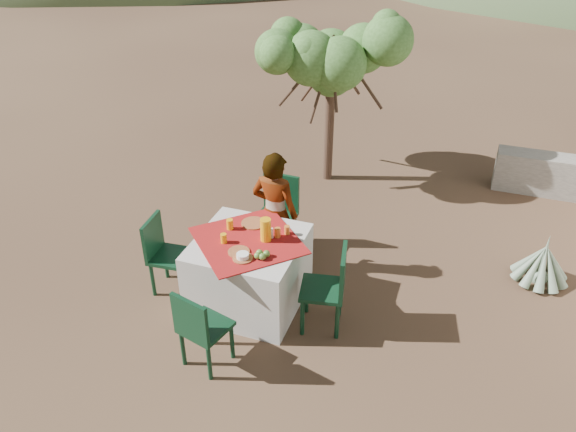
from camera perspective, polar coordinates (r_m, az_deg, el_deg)
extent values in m
plane|color=#382519|center=(5.98, -3.94, -8.01)|extent=(160.00, 160.00, 0.00)
cube|color=silver|center=(5.68, -3.96, -5.67)|extent=(1.02, 1.02, 0.75)
cube|color=#A71C18|center=(5.45, -4.11, -2.49)|extent=(1.30, 1.30, 0.01)
cylinder|color=black|center=(6.40, -3.32, -2.40)|extent=(0.04, 0.04, 0.46)
cylinder|color=black|center=(6.29, -0.47, -3.07)|extent=(0.04, 0.04, 0.46)
cylinder|color=black|center=(6.66, -2.09, -0.86)|extent=(0.04, 0.04, 0.46)
cylinder|color=black|center=(6.55, 0.67, -1.47)|extent=(0.04, 0.04, 0.46)
cube|color=black|center=(6.35, -1.33, -0.22)|extent=(0.44, 0.44, 0.04)
cube|color=black|center=(6.38, -0.68, 2.48)|extent=(0.43, 0.06, 0.45)
cylinder|color=black|center=(5.20, -5.72, -12.48)|extent=(0.04, 0.04, 0.41)
cylinder|color=black|center=(5.35, -8.34, -11.11)|extent=(0.04, 0.04, 0.41)
cylinder|color=black|center=(5.04, -8.01, -14.46)|extent=(0.04, 0.04, 0.41)
cylinder|color=black|center=(5.20, -10.64, -12.96)|extent=(0.04, 0.04, 0.41)
cube|color=black|center=(5.05, -8.36, -11.08)|extent=(0.47, 0.47, 0.04)
cube|color=black|center=(4.82, -9.93, -10.29)|extent=(0.38, 0.13, 0.40)
cylinder|color=black|center=(5.88, -10.85, -6.79)|extent=(0.04, 0.04, 0.42)
cylinder|color=black|center=(6.10, -9.66, -5.02)|extent=(0.04, 0.04, 0.42)
cylinder|color=black|center=(6.01, -13.60, -6.24)|extent=(0.04, 0.04, 0.42)
cylinder|color=black|center=(6.22, -12.32, -4.54)|extent=(0.04, 0.04, 0.42)
cube|color=black|center=(5.93, -11.82, -4.03)|extent=(0.42, 0.42, 0.04)
cube|color=black|center=(5.88, -13.60, -2.00)|extent=(0.07, 0.39, 0.41)
cylinder|color=black|center=(5.64, 1.90, -7.96)|extent=(0.04, 0.04, 0.44)
cylinder|color=black|center=(5.39, 1.46, -10.18)|extent=(0.04, 0.04, 0.44)
cylinder|color=black|center=(5.62, 5.28, -8.26)|extent=(0.04, 0.04, 0.44)
cylinder|color=black|center=(5.37, 5.02, -10.50)|extent=(0.04, 0.04, 0.44)
cube|color=black|center=(5.36, 3.49, -7.44)|extent=(0.48, 0.48, 0.04)
cube|color=black|center=(5.21, 5.60, -5.63)|extent=(0.11, 0.41, 0.43)
imported|color=#8C6651|center=(5.95, -1.34, 0.26)|extent=(0.54, 0.38, 1.42)
cylinder|color=#452E22|center=(7.86, 4.19, 8.93)|extent=(0.13, 0.13, 1.55)
sphere|color=#345C22|center=(7.59, 4.42, 14.33)|extent=(0.67, 0.67, 0.67)
sphere|color=#345C22|center=(7.42, 9.17, 14.95)|extent=(0.62, 0.62, 0.62)
sphere|color=#345C22|center=(7.82, 0.62, 15.78)|extent=(0.58, 0.58, 0.58)
sphere|color=#345C22|center=(8.08, 6.50, 16.93)|extent=(0.60, 0.60, 0.60)
sphere|color=#345C22|center=(7.06, 3.63, 13.45)|extent=(0.53, 0.53, 0.53)
sphere|color=gray|center=(6.72, 24.08, -5.65)|extent=(0.20, 0.20, 0.20)
cone|color=gray|center=(6.58, 24.56, -3.86)|extent=(0.11, 0.11, 0.58)
cone|color=gray|center=(6.67, 25.47, -4.31)|extent=(0.35, 0.19, 0.50)
cone|color=gray|center=(6.71, 25.05, -3.93)|extent=(0.26, 0.31, 0.51)
cone|color=gray|center=(6.72, 24.41, -3.71)|extent=(0.11, 0.35, 0.48)
cone|color=gray|center=(6.69, 23.77, -3.71)|extent=(0.26, 0.31, 0.50)
cone|color=gray|center=(6.63, 23.38, -3.95)|extent=(0.35, 0.19, 0.50)
cone|color=gray|center=(6.57, 23.39, -4.34)|extent=(0.35, 0.19, 0.50)
cone|color=gray|center=(6.52, 23.80, -4.73)|extent=(0.26, 0.31, 0.51)
cone|color=gray|center=(6.51, 24.46, -4.97)|extent=(0.11, 0.35, 0.48)
cone|color=gray|center=(6.54, 25.11, -4.95)|extent=(0.26, 0.31, 0.50)
cone|color=gray|center=(6.60, 25.49, -4.70)|extent=(0.35, 0.19, 0.50)
cylinder|color=brown|center=(5.69, -3.54, -0.73)|extent=(0.25, 0.25, 0.01)
cylinder|color=brown|center=(5.28, -5.02, -3.65)|extent=(0.21, 0.21, 0.01)
cylinder|color=#F5A40F|center=(5.60, -5.93, -0.85)|extent=(0.07, 0.07, 0.11)
cylinder|color=#F5A40F|center=(5.41, -6.56, -2.26)|extent=(0.06, 0.06, 0.10)
cylinder|color=#F5A40F|center=(5.38, -2.28, -1.40)|extent=(0.11, 0.11, 0.23)
cylinder|color=brown|center=(5.20, -4.62, -4.28)|extent=(0.19, 0.19, 0.01)
cylinder|color=white|center=(5.18, -4.63, -4.04)|extent=(0.12, 0.12, 0.04)
cylinder|color=orange|center=(5.46, -1.07, -1.69)|extent=(0.06, 0.06, 0.10)
cylinder|color=orange|center=(5.50, -0.09, -1.42)|extent=(0.06, 0.06, 0.09)
cube|color=white|center=(5.45, -1.91, -1.75)|extent=(0.09, 0.07, 0.10)
sphere|color=#58822F|center=(5.21, -2.91, -3.76)|extent=(0.07, 0.07, 0.07)
sphere|color=#58822F|center=(5.20, -2.19, -3.85)|extent=(0.07, 0.07, 0.07)
sphere|color=#58822F|center=(5.16, -2.62, -4.15)|extent=(0.07, 0.07, 0.07)
sphere|color=#58822F|center=(5.17, -3.11, -4.05)|extent=(0.07, 0.07, 0.07)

